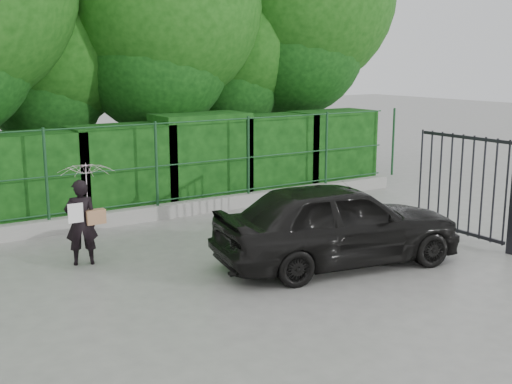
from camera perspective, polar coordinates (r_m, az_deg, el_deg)
ground at (r=9.96m, az=0.00°, el=-8.02°), size 80.00×80.00×0.00m
kerb at (r=13.76m, az=-10.23°, el=-1.99°), size 14.00×0.25×0.30m
fence at (r=13.64m, az=-9.53°, el=2.41°), size 14.13×0.06×1.80m
hedge at (r=14.51m, az=-11.88°, el=2.09°), size 14.20×1.20×2.24m
trees at (r=16.86m, az=-11.53°, el=15.74°), size 17.10×6.15×8.08m
gate at (r=12.24m, az=20.35°, el=0.72°), size 0.22×2.33×2.36m
woman at (r=10.97m, az=-14.90°, el=-0.44°), size 0.92×0.93×1.71m
car at (r=10.71m, az=7.29°, el=-2.75°), size 4.39×2.39×1.42m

